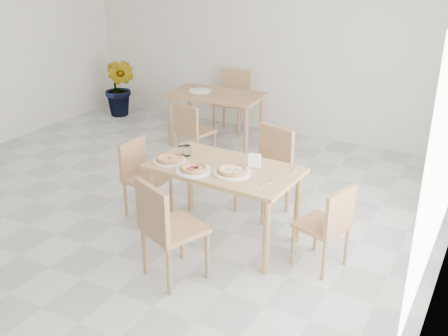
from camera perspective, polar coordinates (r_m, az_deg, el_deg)
The scene contains 21 objects.
main_table at distance 4.80m, azimuth -0.00°, elevation -0.87°, with size 1.39×0.83×0.75m.
chair_south at distance 4.29m, azimuth -6.37°, elevation -6.15°, with size 0.58×0.58×0.90m.
chair_north at distance 5.44m, azimuth 4.79°, elevation 0.44°, with size 0.56×0.56×0.90m.
chair_west at distance 5.45m, azimuth -8.97°, elevation -0.44°, with size 0.40×0.40×0.79m.
chair_east at distance 4.53m, azimuth 11.34°, elevation -5.83°, with size 0.48×0.48×0.78m.
plate_margherita at distance 4.90m, azimuth -5.93°, elevation 0.77°, with size 0.31×0.31×0.02m, color white.
plate_mushroom at distance 4.62m, azimuth 0.87°, elevation -0.48°, with size 0.34×0.34×0.02m, color white.
plate_pepperoni at distance 4.67m, azimuth -3.34°, elevation -0.29°, with size 0.32×0.32×0.02m, color white.
pizza_margherita at distance 4.89m, azimuth -5.94°, elevation 1.02°, with size 0.28×0.28×0.03m.
pizza_mushroom at distance 4.61m, azimuth 0.87°, elevation -0.22°, with size 0.32×0.32×0.03m.
pizza_pepperoni at distance 4.66m, azimuth -3.35°, elevation -0.02°, with size 0.32×0.32×0.03m.
tumbler_a at distance 5.01m, azimuth -4.08°, elevation 1.90°, with size 0.08×0.08×0.10m, color white.
tumbler_b at distance 5.05m, azimuth -4.67°, elevation 1.94°, with size 0.06×0.06×0.08m, color white.
napkin_holder at distance 4.72m, azimuth 3.34°, elevation 0.73°, with size 0.13×0.09×0.13m.
fork_a at distance 4.73m, azimuth 7.47°, elevation -0.19°, with size 0.01×0.18×0.01m, color silver.
fork_b at distance 4.44m, azimuth 4.59°, elevation -1.68°, with size 0.01×0.17×0.01m, color silver.
second_table at distance 7.25m, azimuth -0.88°, elevation 7.33°, with size 1.33×0.84×0.75m.
chair_back_s at distance 6.75m, azimuth -3.46°, elevation 4.33°, with size 0.46×0.46×0.78m.
chair_back_n at distance 7.92m, azimuth 1.00°, elevation 7.79°, with size 0.50×0.50×0.91m.
plate_empty at distance 7.34m, azimuth -2.65°, elevation 8.40°, with size 0.31×0.31×0.02m, color white.
potted_plant at distance 8.82m, azimuth -11.23°, elevation 8.59°, with size 0.53×0.42×0.96m, color #315C1B.
Camera 1 is at (3.24, -3.53, 2.59)m, focal length 42.00 mm.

